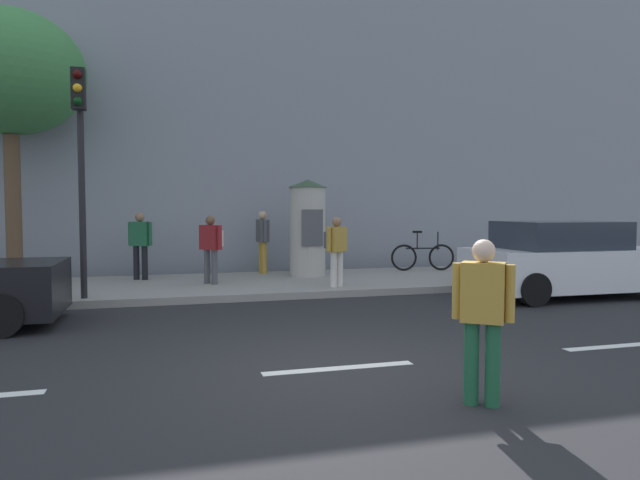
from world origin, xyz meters
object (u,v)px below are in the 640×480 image
object	(u,v)px
street_tree	(9,74)
pedestrian_in_red_top	(211,243)
traffic_light	(80,145)
pedestrian_tallest	(336,246)
pedestrian_near_pole	(483,308)
bicycle_leaning	(423,256)
poster_column	(308,227)
pedestrian_in_dark_shirt	(263,237)
parked_car_red	(565,261)
pedestrian_with_backpack	(140,240)

from	to	relation	value
street_tree	pedestrian_in_red_top	xyz separation A→B (m)	(4.29, -1.35, -3.78)
traffic_light	pedestrian_tallest	distance (m)	5.45
pedestrian_near_pole	bicycle_leaning	distance (m)	10.41
pedestrian_in_red_top	bicycle_leaning	bearing A→B (deg)	12.05
poster_column	pedestrian_in_dark_shirt	bearing A→B (deg)	139.48
traffic_light	pedestrian_near_pole	world-z (taller)	traffic_light
traffic_light	parked_car_red	distance (m)	9.90
traffic_light	pedestrian_tallest	size ratio (longest dim) A/B	2.81
pedestrian_tallest	pedestrian_in_red_top	size ratio (longest dim) A/B	0.98
pedestrian_in_dark_shirt	bicycle_leaning	size ratio (longest dim) A/B	0.93
poster_column	parked_car_red	world-z (taller)	poster_column
pedestrian_in_dark_shirt	traffic_light	bearing A→B (deg)	-140.03
traffic_light	pedestrian_in_dark_shirt	xyz separation A→B (m)	(3.99, 3.35, -1.90)
poster_column	pedestrian_in_red_top	distance (m)	2.66
traffic_light	pedestrian_tallest	bearing A→B (deg)	4.43
traffic_light	bicycle_leaning	size ratio (longest dim) A/B	2.42
pedestrian_in_dark_shirt	pedestrian_with_backpack	world-z (taller)	pedestrian_in_dark_shirt
pedestrian_near_pole	pedestrian_tallest	xyz separation A→B (m)	(0.81, 7.16, 0.12)
pedestrian_near_pole	pedestrian_with_backpack	world-z (taller)	pedestrian_with_backpack
pedestrian_with_backpack	bicycle_leaning	distance (m)	7.39
traffic_light	pedestrian_with_backpack	world-z (taller)	traffic_light
pedestrian_in_dark_shirt	pedestrian_tallest	xyz separation A→B (m)	(1.08, -2.95, -0.07)
poster_column	pedestrian_in_dark_shirt	xyz separation A→B (m)	(-0.99, 0.85, -0.27)
pedestrian_with_backpack	poster_column	bearing A→B (deg)	-4.11
pedestrian_in_red_top	bicycle_leaning	distance (m)	5.97
pedestrian_near_pole	pedestrian_in_dark_shirt	distance (m)	10.12
pedestrian_with_backpack	pedestrian_near_pole	bearing A→B (deg)	-70.87
pedestrian_in_dark_shirt	pedestrian_with_backpack	xyz separation A→B (m)	(-3.04, -0.56, -0.03)
pedestrian_near_pole	pedestrian_in_red_top	distance (m)	8.52
traffic_light	pedestrian_near_pole	bearing A→B (deg)	-57.77
street_tree	pedestrian_near_pole	distance (m)	12.08
pedestrian_with_backpack	parked_car_red	world-z (taller)	pedestrian_with_backpack
pedestrian_with_backpack	bicycle_leaning	world-z (taller)	pedestrian_with_backpack
pedestrian_in_red_top	bicycle_leaning	xyz separation A→B (m)	(5.81, 1.24, -0.53)
traffic_light	street_tree	distance (m)	3.89
traffic_light	pedestrian_tallest	world-z (taller)	traffic_light
poster_column	pedestrian_tallest	xyz separation A→B (m)	(0.08, -2.11, -0.34)
pedestrian_with_backpack	parked_car_red	distance (m)	9.55
street_tree	pedestrian_tallest	size ratio (longest dim) A/B	4.06
poster_column	pedestrian_in_red_top	size ratio (longest dim) A/B	1.58
pedestrian_tallest	parked_car_red	size ratio (longest dim) A/B	0.37
poster_column	parked_car_red	xyz separation A→B (m)	(4.56, -3.86, -0.62)
traffic_light	pedestrian_with_backpack	distance (m)	3.52
traffic_light	pedestrian_with_backpack	xyz separation A→B (m)	(0.95, 2.79, -1.92)
pedestrian_tallest	parked_car_red	distance (m)	4.81
pedestrian_tallest	bicycle_leaning	world-z (taller)	pedestrian_tallest
pedestrian_in_red_top	pedestrian_tallest	bearing A→B (deg)	-24.71
pedestrian_near_pole	pedestrian_in_red_top	xyz separation A→B (m)	(-1.75, 8.33, 0.15)
pedestrian_in_dark_shirt	pedestrian_tallest	distance (m)	3.15
pedestrian_near_pole	pedestrian_in_red_top	world-z (taller)	pedestrian_in_red_top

